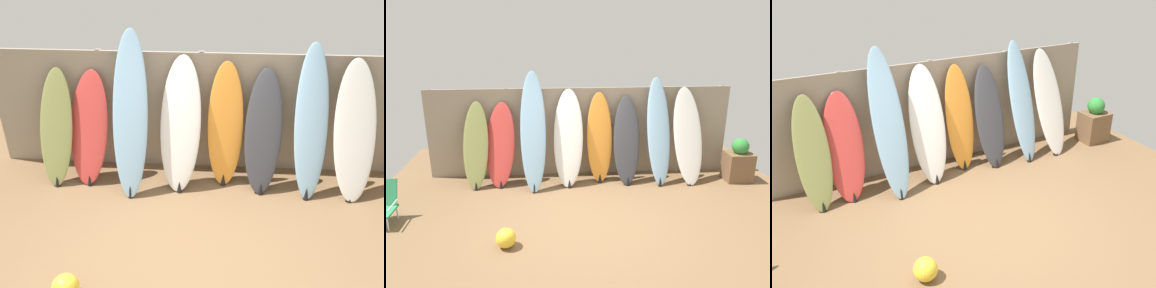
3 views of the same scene
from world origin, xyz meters
TOP-DOWN VIEW (x-y plane):
  - ground at (0.00, 0.00)m, footprint 7.68×7.68m
  - fence_back at (-0.00, 2.01)m, footprint 6.08×0.11m
  - surfboard_olive_0 at (-2.02, 1.57)m, footprint 0.51×0.69m
  - surfboard_red_1 at (-1.57, 1.63)m, footprint 0.64×0.73m
  - surfboard_skyblue_2 at (-0.92, 1.45)m, footprint 0.48×0.85m
  - surfboard_white_3 at (-0.26, 1.57)m, footprint 0.62×0.76m
  - surfboard_orange_4 at (0.35, 1.67)m, footprint 0.49×0.46m
  - surfboard_charcoal_5 at (0.88, 1.58)m, footprint 0.55×0.71m
  - surfboard_skyblue_6 at (1.49, 1.54)m, footprint 0.47×0.81m
  - surfboard_white_7 at (2.08, 1.53)m, footprint 0.63×0.82m
  - beach_ball at (-1.26, -0.64)m, footprint 0.28×0.28m

SIDE VIEW (x-z plane):
  - ground at x=0.00m, z-range 0.00..0.00m
  - beach_ball at x=-1.26m, z-range 0.00..0.28m
  - surfboard_red_1 at x=-1.57m, z-range -0.01..1.55m
  - surfboard_olive_0 at x=-2.02m, z-range -0.02..1.58m
  - surfboard_charcoal_5 at x=0.88m, z-range -0.01..1.65m
  - surfboard_orange_4 at x=0.35m, z-range -0.02..1.73m
  - surfboard_white_3 at x=-0.26m, z-range -0.01..1.81m
  - fence_back at x=0.00m, z-range 0.00..1.80m
  - surfboard_white_7 at x=2.08m, z-range -0.01..1.81m
  - surfboard_skyblue_6 at x=1.49m, z-range -0.01..2.01m
  - surfboard_skyblue_2 at x=-0.92m, z-range -0.02..2.15m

